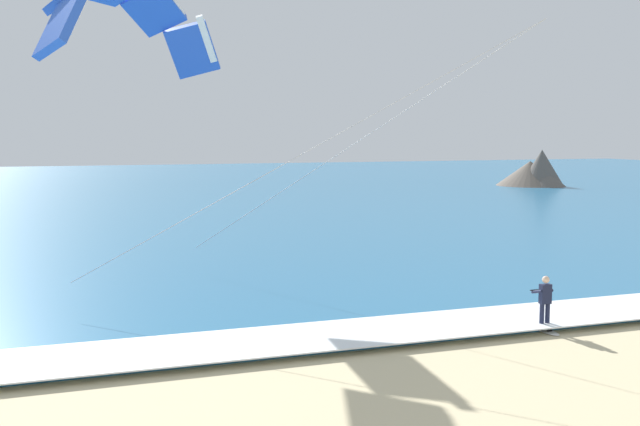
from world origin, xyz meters
name	(u,v)px	position (x,y,z in m)	size (l,w,h in m)	color
sea	(235,188)	(0.00, 72.78, 0.10)	(200.00, 120.00, 0.20)	teal
surf_foam	(627,307)	(0.00, 13.78, 0.22)	(200.00, 2.99, 0.04)	white
surfboard	(544,330)	(-3.95, 12.82, 0.03)	(0.46, 1.41, 0.09)	white
kitesurfer	(545,300)	(-3.95, 12.84, 0.94)	(0.55, 0.53, 1.69)	#191E38
kite_primary	(127,12)	(-15.22, 22.26, 10.29)	(14.44, 12.72, 10.57)	blue
headland_right	(536,173)	(31.65, 63.51, 1.60)	(7.87, 8.33, 4.18)	#56514C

